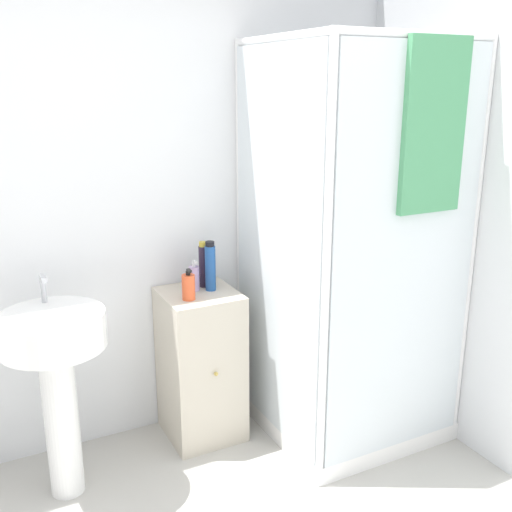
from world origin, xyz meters
name	(u,v)px	position (x,y,z in m)	size (l,w,h in m)	color
wall_back	(76,202)	(0.00, 1.70, 1.25)	(6.40, 0.06, 2.50)	silver
shower_enclosure	(346,332)	(1.19, 1.16, 0.56)	(0.86, 0.89, 1.99)	white
vanity_cabinet	(201,365)	(0.51, 1.48, 0.39)	(0.37, 0.40, 0.79)	beige
sink	(56,363)	(-0.21, 1.32, 0.64)	(0.45, 0.45, 0.99)	white
soap_dispenser	(188,287)	(0.43, 1.41, 0.85)	(0.06, 0.06, 0.16)	#E5562D
shampoo_bottle_tall_black	(203,265)	(0.57, 1.55, 0.90)	(0.05, 0.05, 0.24)	#281E33
shampoo_bottle_blue	(210,267)	(0.58, 1.48, 0.91)	(0.05, 0.05, 0.25)	#1E4C93
lotion_bottle_white	(194,278)	(0.51, 1.52, 0.85)	(0.05, 0.05, 0.16)	#B299C6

